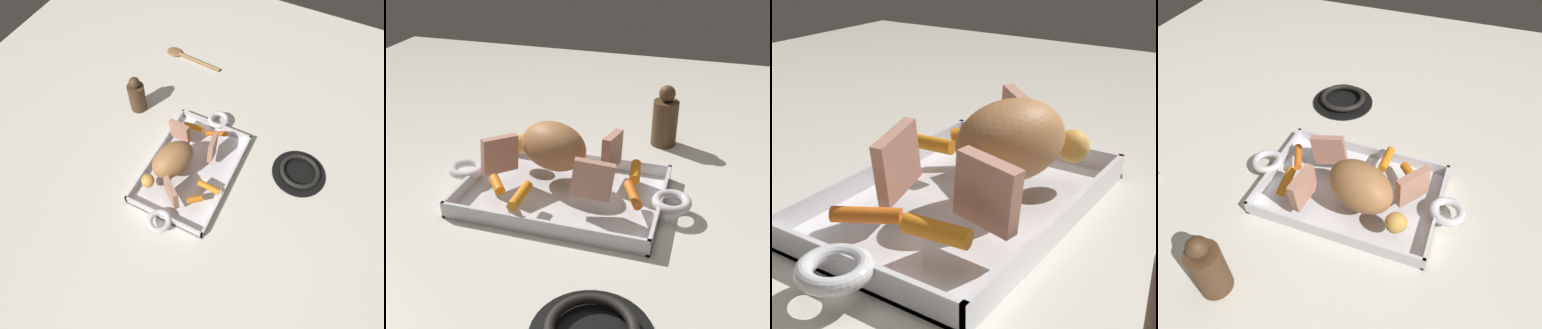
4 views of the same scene
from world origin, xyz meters
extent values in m
plane|color=silver|center=(0.00, 0.00, 0.00)|extent=(1.89, 1.89, 0.00)
cube|color=silver|center=(0.00, 0.00, 0.00)|extent=(0.36, 0.25, 0.01)
cube|color=silver|center=(0.00, 0.12, 0.02)|extent=(0.36, 0.01, 0.03)
cube|color=silver|center=(0.00, -0.12, 0.02)|extent=(0.36, 0.01, 0.03)
cube|color=silver|center=(0.18, 0.00, 0.02)|extent=(0.01, 0.25, 0.03)
cube|color=silver|center=(-0.18, 0.00, 0.02)|extent=(0.01, 0.25, 0.03)
torus|color=silver|center=(0.20, 0.00, 0.03)|extent=(0.07, 0.07, 0.02)
torus|color=silver|center=(-0.20, 0.00, 0.03)|extent=(0.07, 0.07, 0.02)
ellipsoid|color=#A87042|center=(-0.03, 0.04, 0.08)|extent=(0.16, 0.13, 0.09)
cube|color=tan|center=(0.07, 0.08, 0.07)|extent=(0.03, 0.07, 0.07)
cube|color=tan|center=(0.06, -0.04, 0.07)|extent=(0.08, 0.03, 0.08)
cube|color=tan|center=(-0.12, 0.00, 0.07)|extent=(0.06, 0.07, 0.08)
cylinder|color=orange|center=(-0.05, -0.08, 0.05)|extent=(0.02, 0.07, 0.02)
cylinder|color=orange|center=(0.12, 0.05, 0.05)|extent=(0.03, 0.07, 0.02)
cylinder|color=orange|center=(-0.10, -0.06, 0.05)|extent=(0.04, 0.05, 0.02)
cylinder|color=orange|center=(0.13, -0.02, 0.04)|extent=(0.04, 0.07, 0.02)
ellipsoid|color=gold|center=(-0.11, 0.08, 0.06)|extent=(0.05, 0.05, 0.04)
cylinder|color=black|center=(0.14, -0.30, 0.00)|extent=(0.16, 0.16, 0.01)
torus|color=black|center=(0.14, -0.30, 0.02)|extent=(0.12, 0.12, 0.01)
cylinder|color=olive|center=(0.43, 0.19, 0.01)|extent=(0.03, 0.18, 0.01)
ellipsoid|color=olive|center=(0.44, 0.29, 0.01)|extent=(0.05, 0.07, 0.01)
cylinder|color=#4C331E|center=(0.14, 0.28, 0.05)|extent=(0.06, 0.06, 0.10)
sphere|color=#4C331E|center=(0.14, 0.28, 0.12)|extent=(0.04, 0.04, 0.04)
camera|label=1|loc=(-0.46, -0.23, 0.90)|focal=31.34mm
camera|label=2|loc=(0.24, -0.71, 0.49)|focal=44.83mm
camera|label=3|loc=(0.48, 0.32, 0.30)|focal=52.81mm
camera|label=4|loc=(-0.17, 0.47, 0.59)|focal=34.14mm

